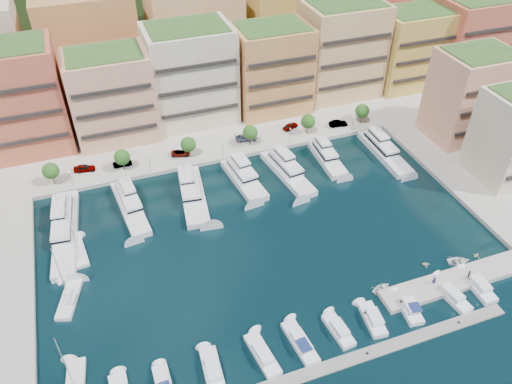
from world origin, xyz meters
TOP-DOWN VIEW (x-y plane):
  - ground at (0.00, 0.00)m, footprint 400.00×400.00m
  - north_quay at (0.00, 62.00)m, footprint 220.00×64.00m
  - hillside at (0.00, 110.00)m, footprint 240.00×40.00m
  - south_pontoon at (-3.00, -30.00)m, footprint 72.00×2.20m
  - finger_pier at (30.00, -22.00)m, footprint 32.00×5.00m
  - apartment_1 at (-44.00, 51.99)m, footprint 20.00×16.50m
  - apartment_2 at (-23.00, 49.99)m, footprint 20.00×15.50m
  - apartment_3 at (-2.00, 51.99)m, footprint 22.00×16.50m
  - apartment_4 at (20.00, 49.99)m, footprint 20.00×15.50m
  - apartment_5 at (42.00, 51.99)m, footprint 22.00×16.50m
  - apartment_6 at (64.00, 49.99)m, footprint 20.00×15.50m
  - apartment_7 at (84.00, 47.99)m, footprint 22.00×16.50m
  - apartment_east_a at (62.00, 19.99)m, footprint 18.00×14.50m
  - backblock_1 at (-25.00, 74.00)m, footprint 26.00×18.00m
  - backblock_2 at (5.00, 74.00)m, footprint 26.00×18.00m
  - backblock_3 at (35.00, 74.00)m, footprint 26.00×18.00m
  - backblock_4 at (65.00, 74.00)m, footprint 26.00×18.00m
  - tree_0 at (-40.00, 33.50)m, footprint 3.80×3.80m
  - tree_1 at (-24.00, 33.50)m, footprint 3.80×3.80m
  - tree_2 at (-8.00, 33.50)m, footprint 3.80×3.80m
  - tree_3 at (8.00, 33.50)m, footprint 3.80×3.80m
  - tree_4 at (24.00, 33.50)m, footprint 3.80×3.80m
  - tree_5 at (40.00, 33.50)m, footprint 3.80×3.80m
  - lamppost_0 at (-36.00, 31.20)m, footprint 0.30×0.30m
  - lamppost_1 at (-18.00, 31.20)m, footprint 0.30×0.30m
  - lamppost_2 at (0.00, 31.20)m, footprint 0.30×0.30m
  - lamppost_3 at (18.00, 31.20)m, footprint 0.30×0.30m
  - lamppost_4 at (36.00, 31.20)m, footprint 0.30×0.30m
  - yacht_0 at (-38.59, 17.08)m, footprint 6.90×26.33m
  - yacht_1 at (-24.84, 19.96)m, footprint 6.25×19.97m
  - yacht_2 at (-10.87, 19.56)m, footprint 7.50×21.07m
  - yacht_3 at (1.85, 21.19)m, footprint 6.63×17.48m
  - yacht_4 at (12.47, 20.01)m, footprint 7.18×19.97m
  - yacht_5 at (24.04, 21.98)m, footprint 4.98×15.50m
  - yacht_6 at (38.78, 19.79)m, footprint 4.84×20.17m
  - cruiser_2 at (-18.67, -24.59)m, footprint 3.30×8.46m
  - cruiser_3 at (-10.21, -24.60)m, footprint 3.75×9.01m
  - cruiser_4 at (-3.52, -24.62)m, footprint 3.48×9.25m
  - cruiser_5 at (3.58, -24.58)m, footprint 3.14×7.44m
  - cruiser_6 at (10.19, -24.58)m, footprint 3.46×7.48m
  - cruiser_7 at (17.45, -24.59)m, footprint 3.63×7.46m
  - cruiser_8 at (26.25, -24.60)m, footprint 3.74×9.08m
  - cruiser_9 at (32.38, -24.59)m, footprint 3.14×8.34m
  - sailboat_2 at (-36.64, 9.59)m, footprint 3.71×9.02m
  - sailboat_1 at (-39.07, -1.87)m, footprint 5.57×9.85m
  - tender_0 at (15.28, -19.00)m, footprint 4.54×3.76m
  - tender_2 at (33.04, -18.09)m, footprint 5.04×4.12m
  - tender_1 at (26.62, -16.52)m, footprint 1.99×1.88m
  - tender_3 at (37.40, -17.96)m, footprint 1.86×1.73m
  - car_0 at (-32.95, 36.33)m, footprint 5.23×2.77m
  - car_1 at (-24.14, 35.31)m, footprint 4.55×1.61m
  - car_2 at (-9.81, 34.96)m, footprint 5.29×3.59m
  - car_3 at (7.71, 35.95)m, footprint 6.00×3.14m
  - car_4 at (20.76, 37.33)m, footprint 5.05×3.51m
  - car_5 at (33.42, 34.12)m, footprint 5.17×2.53m
  - person_0 at (24.49, -21.61)m, footprint 0.78×0.85m
  - person_1 at (31.51, -22.48)m, footprint 0.99×0.86m

SIDE VIEW (x-z plane):
  - ground at x=0.00m, z-range 0.00..0.00m
  - north_quay at x=0.00m, z-range -1.00..1.00m
  - hillside at x=0.00m, z-range -29.00..29.00m
  - south_pontoon at x=-3.00m, z-range -0.17..0.17m
  - finger_pier at x=30.00m, z-range -1.00..1.00m
  - sailboat_1 at x=-39.07m, z-range -6.29..6.91m
  - sailboat_2 at x=-36.64m, z-range -6.29..6.91m
  - tender_3 at x=37.40m, z-range 0.00..0.80m
  - tender_0 at x=15.28m, z-range 0.00..0.81m
  - tender_1 at x=26.62m, z-range 0.00..0.83m
  - tender_2 at x=33.04m, z-range 0.00..0.91m
  - cruiser_8 at x=26.25m, z-range -0.73..1.82m
  - cruiser_3 at x=-10.21m, z-range -0.73..1.82m
  - cruiser_2 at x=-18.67m, z-range -0.73..1.82m
  - cruiser_9 at x=32.38m, z-range -0.73..1.82m
  - cruiser_5 at x=3.58m, z-range -0.73..1.82m
  - cruiser_6 at x=10.19m, z-range -0.73..1.82m
  - cruiser_4 at x=-3.52m, z-range -0.76..1.90m
  - cruiser_7 at x=17.45m, z-range -0.76..1.90m
  - yacht_4 at x=12.47m, z-range -2.56..4.74m
  - yacht_1 at x=-24.84m, z-range -2.56..4.74m
  - yacht_2 at x=-10.87m, z-range -2.44..4.86m
  - yacht_0 at x=-38.59m, z-range -2.44..4.86m
  - yacht_6 at x=38.78m, z-range -2.44..4.86m
  - yacht_3 at x=1.85m, z-range -2.44..4.86m
  - yacht_5 at x=24.04m, z-range -2.44..4.86m
  - car_2 at x=-9.81m, z-range 1.00..2.34m
  - car_1 at x=-24.14m, z-range 1.00..2.50m
  - car_4 at x=20.76m, z-range 1.00..2.60m
  - car_5 at x=33.42m, z-range 1.00..2.63m
  - car_3 at x=7.71m, z-range 1.00..2.66m
  - car_0 at x=-32.95m, z-range 1.00..2.70m
  - person_1 at x=31.51m, z-range 1.00..2.71m
  - person_0 at x=24.49m, z-range 1.00..2.95m
  - lamppost_0 at x=-36.00m, z-range 1.73..5.93m
  - lamppost_1 at x=-18.00m, z-range 1.73..5.93m
  - lamppost_2 at x=0.00m, z-range 1.73..5.93m
  - lamppost_3 at x=18.00m, z-range 1.73..5.93m
  - lamppost_4 at x=36.00m, z-range 1.73..5.93m
  - tree_0 at x=-40.00m, z-range 1.92..7.57m
  - tree_1 at x=-24.00m, z-range 1.92..7.57m
  - tree_2 at x=-8.00m, z-range 1.92..7.57m
  - tree_3 at x=8.00m, z-range 1.92..7.57m
  - tree_4 at x=24.00m, z-range 1.92..7.57m
  - tree_5 at x=40.00m, z-range 1.92..7.57m
  - apartment_east_a at x=62.00m, z-range 0.91..23.71m
  - apartment_2 at x=-23.00m, z-range 0.91..23.71m
  - apartment_6 at x=64.00m, z-range 0.91..23.71m
  - apartment_4 at x=20.00m, z-range 0.91..24.71m
  - apartment_7 at x=84.00m, z-range 0.91..25.71m
  - apartment_3 at x=-2.00m, z-range 0.91..26.71m
  - apartment_5 at x=42.00m, z-range 0.91..27.71m
  - apartment_1 at x=-44.00m, z-range 0.91..27.71m
  - backblock_1 at x=-25.00m, z-range 1.00..31.00m
  - backblock_2 at x=5.00m, z-range 1.00..31.00m
  - backblock_3 at x=35.00m, z-range 1.00..31.00m
  - backblock_4 at x=65.00m, z-range 1.00..31.00m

